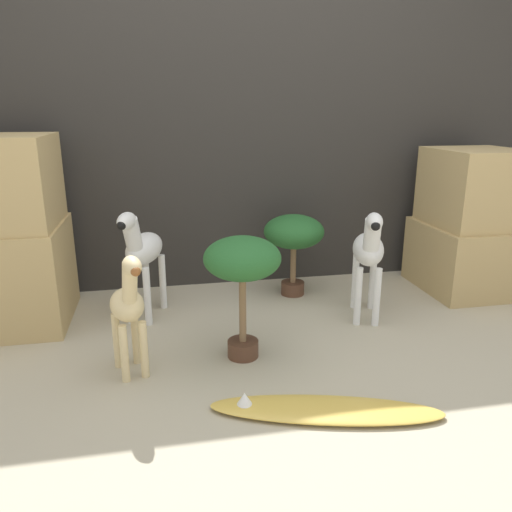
% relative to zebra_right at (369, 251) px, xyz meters
% --- Properties ---
extents(ground_plane, '(14.00, 14.00, 0.00)m').
position_rel_zebra_right_xyz_m(ground_plane, '(-0.55, -0.58, -0.40)').
color(ground_plane, '#B2A88E').
extents(wall_back, '(6.40, 0.08, 2.20)m').
position_rel_zebra_right_xyz_m(wall_back, '(-0.55, 0.80, 0.70)').
color(wall_back, '#2D2B28').
rests_on(wall_back, ground_plane).
extents(rock_pillar_left, '(0.58, 0.63, 1.03)m').
position_rel_zebra_right_xyz_m(rock_pillar_left, '(-1.94, 0.34, 0.10)').
color(rock_pillar_left, tan).
rests_on(rock_pillar_left, ground_plane).
extents(rock_pillar_right, '(0.58, 0.63, 0.92)m').
position_rel_zebra_right_xyz_m(rock_pillar_right, '(0.85, 0.34, 0.03)').
color(rock_pillar_right, tan).
rests_on(rock_pillar_right, ground_plane).
extents(zebra_right, '(0.27, 0.48, 0.65)m').
position_rel_zebra_right_xyz_m(zebra_right, '(0.00, 0.00, 0.00)').
color(zebra_right, white).
rests_on(zebra_right, ground_plane).
extents(zebra_left, '(0.28, 0.48, 0.65)m').
position_rel_zebra_right_xyz_m(zebra_left, '(-1.23, 0.26, 0.00)').
color(zebra_left, white).
rests_on(zebra_left, ground_plane).
extents(giraffe_figurine, '(0.20, 0.34, 0.59)m').
position_rel_zebra_right_xyz_m(giraffe_figurine, '(-1.28, -0.39, -0.07)').
color(giraffe_figurine, beige).
rests_on(giraffe_figurine, ground_plane).
extents(potted_palm_front, '(0.38, 0.38, 0.52)m').
position_rel_zebra_right_xyz_m(potted_palm_front, '(-0.30, 0.45, -0.01)').
color(potted_palm_front, '#513323').
rests_on(potted_palm_front, ground_plane).
extents(potted_palm_back, '(0.36, 0.36, 0.60)m').
position_rel_zebra_right_xyz_m(potted_palm_back, '(-0.76, -0.32, 0.07)').
color(potted_palm_back, '#513323').
rests_on(potted_palm_back, ground_plane).
extents(surfboard, '(0.95, 0.44, 0.08)m').
position_rel_zebra_right_xyz_m(surfboard, '(-0.53, -0.85, -0.38)').
color(surfboard, gold).
rests_on(surfboard, ground_plane).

